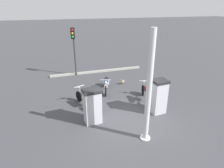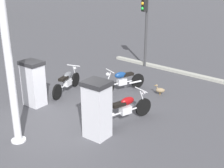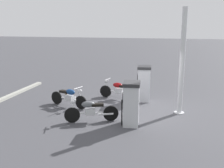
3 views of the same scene
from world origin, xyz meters
The scene contains 9 objects.
ground_plane centered at (0.00, 0.00, 0.00)m, with size 120.00×120.00×0.00m, color #424247.
fuel_pump_near centered at (0.18, -1.55, 0.83)m, with size 0.69×0.76×1.64m.
fuel_pump_far centered at (0.18, 1.55, 0.79)m, with size 0.66×0.82×1.56m.
motorcycle_near_pump centered at (1.36, -1.54, 0.45)m, with size 2.10×0.72×0.93m.
motorcycle_far_pump centered at (1.67, 1.64, 0.45)m, with size 1.86×0.90×0.92m.
motorcycle_extra centered at (3.18, 0.19, 0.46)m, with size 1.90×0.80×0.93m.
wandering_duck centered at (3.88, -1.08, 0.19)m, with size 0.31×0.38×0.40m.
canopy_support_pole centered at (-1.46, -0.17, 2.00)m, with size 0.40×0.40×4.15m.
road_edge_kerb centered at (6.63, 0.00, 0.06)m, with size 0.51×6.89×0.12m.
Camera 3 is at (-1.41, 10.09, 3.48)m, focal length 41.33 mm.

